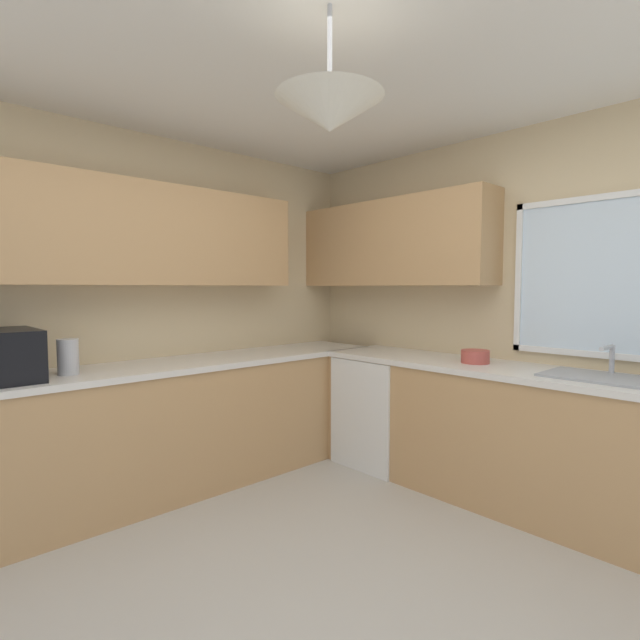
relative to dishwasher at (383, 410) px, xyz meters
The scene contains 9 objects.
ground_plane 2.03m from the dishwasher, 56.82° to the right, with size 9.03×9.03×0.00m, color #B7B2A8.
room_shell 1.78m from the dishwasher, 78.36° to the right, with size 4.23×4.11×2.61m.
counter_run_left 1.78m from the dishwasher, 111.72° to the right, with size 0.65×3.72×0.91m.
counter_run_back 1.29m from the dishwasher, ahead, with size 3.32×0.65×0.91m.
dishwasher is the anchor object (origin of this frame).
microwave 2.68m from the dishwasher, 104.67° to the right, with size 0.48×0.36×0.29m, color black.
kettle 2.35m from the dishwasher, 106.36° to the right, with size 0.12×0.12×0.22m, color #B7B7BC.
sink_assembly 1.67m from the dishwasher, ahead, with size 0.61×0.40×0.19m.
bowl 0.96m from the dishwasher, ahead, with size 0.19×0.19×0.09m, color #B74C42.
Camera 1 is at (1.43, -1.38, 1.43)m, focal length 27.23 mm.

